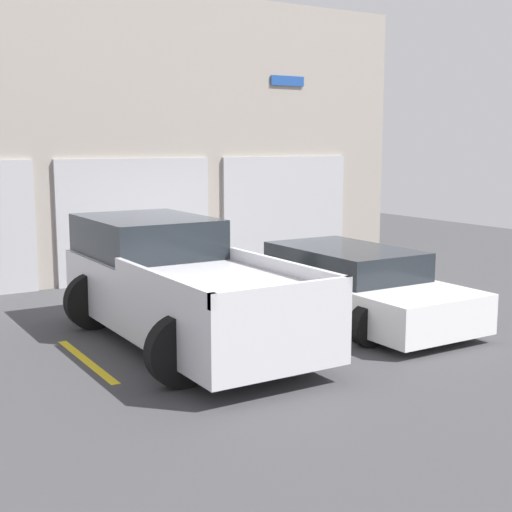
% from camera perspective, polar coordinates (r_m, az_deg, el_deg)
% --- Properties ---
extents(ground_plane, '(28.00, 28.00, 0.00)m').
position_cam_1_polar(ground_plane, '(12.72, -3.53, -4.00)').
color(ground_plane, '#3D3D3F').
extents(shophouse_building, '(13.09, 0.68, 6.00)m').
position_cam_1_polar(shophouse_building, '(15.37, -9.53, 9.14)').
color(shophouse_building, '#9E9389').
rests_on(shophouse_building, ground).
extents(pickup_truck, '(2.55, 5.07, 1.72)m').
position_cam_1_polar(pickup_truck, '(10.39, -6.28, -2.33)').
color(pickup_truck, silver).
rests_on(pickup_truck, ground).
extents(sedan_white, '(2.16, 4.57, 1.18)m').
position_cam_1_polar(sedan_white, '(11.80, 7.33, -2.31)').
color(sedan_white, white).
rests_on(sedan_white, ground).
extents(parking_stripe_far_left, '(0.12, 2.20, 0.01)m').
position_cam_1_polar(parking_stripe_far_left, '(9.82, -13.40, -8.15)').
color(parking_stripe_far_left, gold).
rests_on(parking_stripe_far_left, ground).
extents(parking_stripe_left, '(0.12, 2.20, 0.01)m').
position_cam_1_polar(parking_stripe_left, '(11.05, 1.37, -5.97)').
color(parking_stripe_left, gold).
rests_on(parking_stripe_left, ground).
extents(parking_stripe_centre, '(0.12, 2.20, 0.01)m').
position_cam_1_polar(parking_stripe_centre, '(12.86, 12.51, -4.04)').
color(parking_stripe_centre, gold).
rests_on(parking_stripe_centre, ground).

